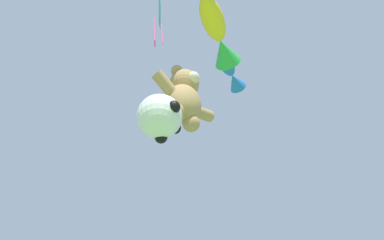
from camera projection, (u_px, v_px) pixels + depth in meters
name	position (u px, v px, depth m)	size (l,w,h in m)	color
teddy_bear_kite	(184.00, 97.00, 10.43)	(1.98, 0.87, 2.01)	tan
soccer_ball_kite	(160.00, 117.00, 8.78)	(1.04, 1.04, 0.96)	white
fish_kite_cobalt	(231.00, 73.00, 14.42)	(1.68, 0.99, 0.58)	blue
fish_kite_goldfin	(219.00, 36.00, 12.68)	(2.39, 1.63, 0.82)	yellow
diamond_kite	(159.00, 17.00, 12.43)	(0.75, 0.78, 2.85)	#19ADB2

